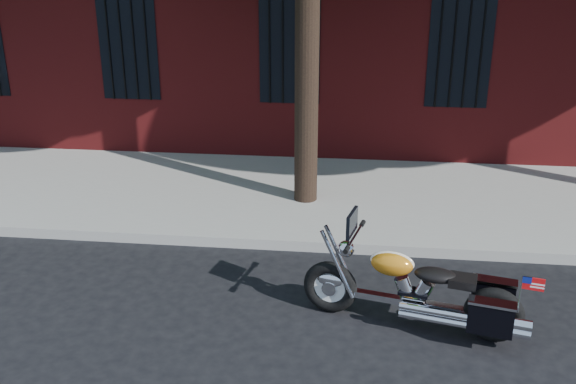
# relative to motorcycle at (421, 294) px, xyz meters

# --- Properties ---
(ground) EXTENTS (120.00, 120.00, 0.00)m
(ground) POSITION_rel_motorcycle_xyz_m (-2.03, 0.43, -0.42)
(ground) COLOR black
(ground) RESTS_ON ground
(curb) EXTENTS (40.00, 0.16, 0.15)m
(curb) POSITION_rel_motorcycle_xyz_m (-2.03, 1.81, -0.35)
(curb) COLOR gray
(curb) RESTS_ON ground
(sidewalk) EXTENTS (40.00, 3.60, 0.15)m
(sidewalk) POSITION_rel_motorcycle_xyz_m (-2.03, 3.69, -0.35)
(sidewalk) COLOR gray
(sidewalk) RESTS_ON ground
(motorcycle) EXTENTS (2.38, 1.06, 1.26)m
(motorcycle) POSITION_rel_motorcycle_xyz_m (0.00, 0.00, 0.00)
(motorcycle) COLOR black
(motorcycle) RESTS_ON ground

